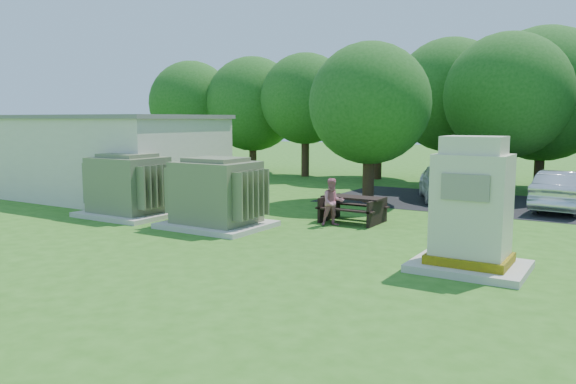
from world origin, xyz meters
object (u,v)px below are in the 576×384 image
Objects in this scene: transformer_left at (128,187)px; picnic_table at (353,206)px; car_white at (443,182)px; car_silver_a at (565,191)px; person_at_picnic at (333,202)px; generator_cabinet at (471,212)px; transformer_right at (216,195)px.

transformer_left reaches higher than picnic_table.
car_silver_a is at bearing -28.91° from car_white.
person_at_picnic is 0.35× the size of car_white.
generator_cabinet is 10.74m from car_white.
transformer_left is at bearing 40.73° from car_silver_a.
generator_cabinet reaches higher than car_silver_a.
person_at_picnic reaches higher than car_silver_a.
car_silver_a is (5.37, 5.94, 0.20)m from picnic_table.
picnic_table is at bearing -122.14° from car_white.
picnic_table is 8.01m from car_silver_a.
car_white is 4.42m from car_silver_a.
transformer_right is 4.23m from picnic_table.
person_at_picnic is 8.81m from car_silver_a.
transformer_right reaches higher than car_white.
transformer_right reaches higher than picnic_table.
picnic_table is 0.90m from person_at_picnic.
generator_cabinet is 9.76m from car_silver_a.
transformer_left is at bearing -153.65° from car_white.
transformer_left reaches higher than person_at_picnic.
transformer_left is 0.72× the size of car_white.
car_silver_a is at bearing 35.84° from transformer_left.
person_at_picnic is at bearing -123.22° from car_white.
picnic_table is 6.43m from car_white.
transformer_left is at bearing 175.34° from generator_cabinet.
generator_cabinet is at bearing 89.78° from car_silver_a.
generator_cabinet is (7.60, -0.92, 0.27)m from transformer_right.
car_silver_a is at bearing 46.07° from transformer_right.
picnic_table is at bearing 28.01° from person_at_picnic.
transformer_left is 2.09× the size of person_at_picnic.
generator_cabinet reaches higher than transformer_left.
picnic_table is (6.80, 2.85, -0.47)m from transformer_left.
car_silver_a reaches higher than picnic_table.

